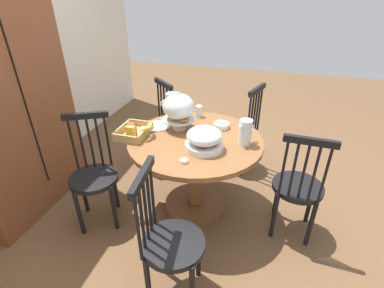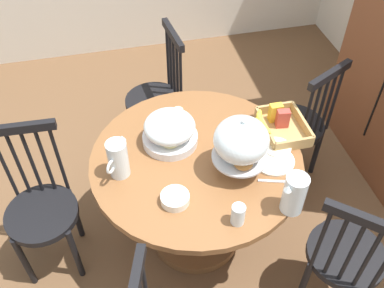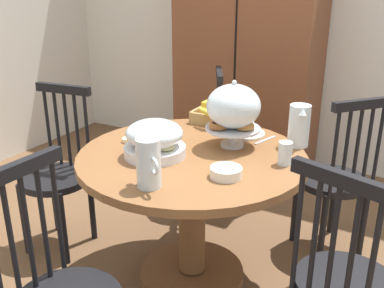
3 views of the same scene
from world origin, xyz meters
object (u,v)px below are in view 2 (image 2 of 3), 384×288
(fruit_platter_covered, at_px, (170,130))
(china_plate_large, at_px, (273,160))
(windsor_chair_host_seat, at_px, (157,100))
(windsor_chair_facing_door, at_px, (345,258))
(milk_pitcher, at_px, (294,195))
(orange_juice_pitcher, at_px, (118,160))
(china_plate_small, at_px, (277,147))
(cereal_basket, at_px, (279,124))
(butter_dish, at_px, (178,111))
(windsor_chair_far_side, at_px, (297,127))
(drinking_glass, at_px, (238,215))
(dining_table, at_px, (196,185))
(pastry_stand_with_dome, at_px, (241,142))
(windsor_chair_near_window, at_px, (42,210))
(cereal_bowl, at_px, (175,198))

(fruit_platter_covered, relative_size, china_plate_large, 1.36)
(windsor_chair_host_seat, xyz_separation_m, china_plate_large, (0.98, 0.46, 0.29))
(fruit_platter_covered, distance_m, china_plate_large, 0.57)
(windsor_chair_facing_door, distance_m, milk_pitcher, 0.50)
(orange_juice_pitcher, xyz_separation_m, china_plate_small, (0.02, 0.84, -0.08))
(cereal_basket, distance_m, butter_dish, 0.59)
(milk_pitcher, relative_size, china_plate_small, 1.43)
(windsor_chair_host_seat, distance_m, butter_dish, 0.57)
(windsor_chair_far_side, relative_size, china_plate_large, 4.43)
(windsor_chair_facing_door, xyz_separation_m, milk_pitcher, (-0.17, -0.27, 0.39))
(windsor_chair_far_side, distance_m, windsor_chair_host_seat, 0.98)
(windsor_chair_far_side, height_order, drinking_glass, windsor_chair_far_side)
(dining_table, height_order, windsor_chair_far_side, windsor_chair_far_side)
(windsor_chair_facing_door, distance_m, windsor_chair_far_side, 0.98)
(dining_table, bearing_deg, windsor_chair_host_seat, -174.88)
(windsor_chair_host_seat, relative_size, china_plate_small, 6.50)
(windsor_chair_far_side, xyz_separation_m, fruit_platter_covered, (0.23, -0.89, 0.37))
(china_plate_large, xyz_separation_m, butter_dish, (-0.49, -0.41, 0.01))
(windsor_chair_far_side, bearing_deg, butter_dish, -89.84)
(windsor_chair_host_seat, height_order, butter_dish, windsor_chair_host_seat)
(windsor_chair_facing_door, distance_m, fruit_platter_covered, 1.11)
(fruit_platter_covered, distance_m, china_plate_small, 0.58)
(orange_juice_pitcher, distance_m, cereal_basket, 0.91)
(fruit_platter_covered, height_order, china_plate_small, fruit_platter_covered)
(windsor_chair_far_side, distance_m, china_plate_small, 0.62)
(windsor_chair_far_side, distance_m, butter_dish, 0.85)
(drinking_glass, relative_size, butter_dish, 1.83)
(fruit_platter_covered, xyz_separation_m, drinking_glass, (0.58, 0.20, -0.03))
(cereal_basket, bearing_deg, pastry_stand_with_dome, -53.40)
(dining_table, height_order, windsor_chair_host_seat, windsor_chair_host_seat)
(windsor_chair_host_seat, bearing_deg, windsor_chair_near_window, -44.56)
(windsor_chair_facing_door, bearing_deg, butter_dish, -145.86)
(milk_pitcher, relative_size, drinking_glass, 1.96)
(windsor_chair_facing_door, xyz_separation_m, butter_dish, (-0.96, -0.65, 0.30))
(cereal_basket, bearing_deg, china_plate_large, -27.34)
(orange_juice_pitcher, relative_size, cereal_basket, 0.67)
(china_plate_small, bearing_deg, cereal_bowl, -70.26)
(orange_juice_pitcher, height_order, china_plate_large, orange_juice_pitcher)
(dining_table, height_order, milk_pitcher, milk_pitcher)
(windsor_chair_facing_door, height_order, butter_dish, windsor_chair_facing_door)
(dining_table, bearing_deg, fruit_platter_covered, -142.23)
(milk_pitcher, relative_size, cereal_bowl, 1.54)
(windsor_chair_facing_door, relative_size, drinking_glass, 8.86)
(windsor_chair_facing_door, distance_m, drinking_glass, 0.66)
(windsor_chair_near_window, height_order, cereal_bowl, windsor_chair_near_window)
(windsor_chair_host_seat, bearing_deg, cereal_bowl, -4.62)
(drinking_glass, bearing_deg, orange_juice_pitcher, -130.64)
(fruit_platter_covered, relative_size, drinking_glass, 2.73)
(orange_juice_pitcher, distance_m, china_plate_small, 0.84)
(orange_juice_pitcher, relative_size, butter_dish, 3.50)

